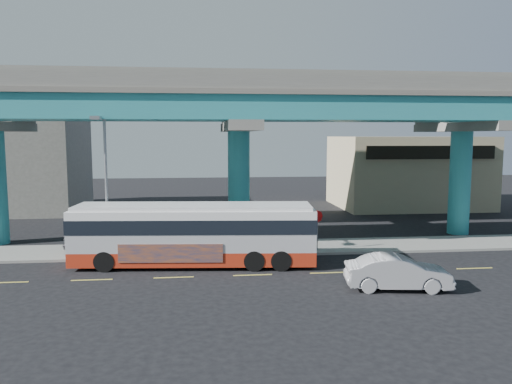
{
  "coord_description": "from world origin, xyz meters",
  "views": [
    {
      "loc": [
        -2.52,
        -25.02,
        7.1
      ],
      "look_at": [
        0.64,
        4.0,
        3.79
      ],
      "focal_mm": 35.0,
      "sensor_mm": 36.0,
      "label": 1
    }
  ],
  "objects": [
    {
      "name": "street_lamp",
      "position": [
        -7.95,
        3.43,
        5.41
      ],
      "size": [
        0.5,
        2.63,
        8.14
      ],
      "color": "gray",
      "rests_on": "sidewalk"
    },
    {
      "name": "transit_bus",
      "position": [
        -2.97,
        2.01,
        1.85
      ],
      "size": [
        13.35,
        4.0,
        3.38
      ],
      "rotation": [
        0.0,
        0.0,
        -0.09
      ],
      "color": "#A42713",
      "rests_on": "ground"
    },
    {
      "name": "stop_sign",
      "position": [
        4.41,
        4.18,
        1.91
      ],
      "size": [
        0.68,
        0.33,
        2.45
      ],
      "rotation": [
        0.0,
        0.0,
        0.04
      ],
      "color": "gray",
      "rests_on": "sidewalk"
    },
    {
      "name": "sidewalk",
      "position": [
        0.0,
        5.5,
        0.07
      ],
      "size": [
        70.0,
        4.0,
        0.15
      ],
      "primitive_type": "cube",
      "color": "gray",
      "rests_on": "ground"
    },
    {
      "name": "building_concrete",
      "position": [
        -20.0,
        24.0,
        4.5
      ],
      "size": [
        12.0,
        10.0,
        9.0
      ],
      "primitive_type": "cube",
      "color": "gray",
      "rests_on": "ground"
    },
    {
      "name": "parked_car",
      "position": [
        -8.7,
        5.71,
        0.87
      ],
      "size": [
        1.92,
        4.31,
        1.44
      ],
      "primitive_type": "imported",
      "rotation": [
        0.0,
        0.0,
        1.6
      ],
      "color": "#313036",
      "rests_on": "sidewalk"
    },
    {
      "name": "lane_markings",
      "position": [
        -0.0,
        -0.3,
        0.01
      ],
      "size": [
        58.0,
        0.12,
        0.01
      ],
      "color": "#D8C64C",
      "rests_on": "ground"
    },
    {
      "name": "building_beige",
      "position": [
        18.0,
        22.98,
        3.51
      ],
      "size": [
        14.0,
        10.23,
        7.0
      ],
      "color": "tan",
      "rests_on": "ground"
    },
    {
      "name": "sedan",
      "position": [
        6.45,
        -3.34,
        0.79
      ],
      "size": [
        3.09,
        5.29,
        1.58
      ],
      "primitive_type": "imported",
      "rotation": [
        0.0,
        0.0,
        1.42
      ],
      "color": "#A8A8AD",
      "rests_on": "ground"
    },
    {
      "name": "viaduct",
      "position": [
        -0.0,
        9.11,
        9.14
      ],
      "size": [
        52.0,
        12.4,
        11.7
      ],
      "color": "teal",
      "rests_on": "ground"
    },
    {
      "name": "ground",
      "position": [
        0.0,
        0.0,
        0.0
      ],
      "size": [
        120.0,
        120.0,
        0.0
      ],
      "primitive_type": "plane",
      "color": "black",
      "rests_on": "ground"
    }
  ]
}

